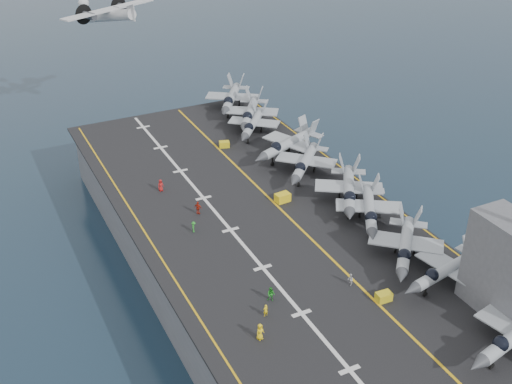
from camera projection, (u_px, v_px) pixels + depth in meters
name	position (u px, v px, depth m)	size (l,w,h in m)	color
ground	(268.00, 278.00, 97.61)	(500.00, 500.00, 0.00)	#142135
hull	(268.00, 251.00, 95.15)	(36.00, 90.00, 10.00)	#56595E
flight_deck	(268.00, 221.00, 92.59)	(38.00, 92.00, 0.40)	black
foul_line	(287.00, 215.00, 93.65)	(0.35, 90.00, 0.02)	gold
landing_centerline	(230.00, 230.00, 90.16)	(0.50, 90.00, 0.02)	silver
deck_edge_port	(156.00, 250.00, 85.90)	(0.25, 90.00, 0.02)	gold
deck_edge_stbd	(374.00, 192.00, 99.65)	(0.25, 90.00, 0.02)	gold
fighter_jet_1	(448.00, 268.00, 78.23)	(15.21, 11.56, 4.77)	#98A1A7
fighter_jet_2	(406.00, 244.00, 82.66)	(16.85, 17.20, 5.02)	#9DA6AF
fighter_jet_3	(370.00, 208.00, 90.64)	(15.67, 17.17, 4.96)	gray
fighter_jet_4	(349.00, 188.00, 95.24)	(16.83, 18.34, 5.30)	#A0A7B0
fighter_jet_5	(305.00, 161.00, 103.37)	(17.13, 17.22, 5.06)	gray
fighter_jet_6	(289.00, 143.00, 109.02)	(18.28, 15.56, 5.37)	#98A2A9
fighter_jet_7	(253.00, 122.00, 117.21)	(16.15, 16.69, 4.85)	#9CA2AB
fighter_jet_8	(250.00, 111.00, 121.07)	(17.43, 18.82, 5.44)	gray
tow_cart_a	(384.00, 297.00, 76.39)	(1.90, 1.28, 1.11)	gold
tow_cart_b	(283.00, 198.00, 96.79)	(2.34, 1.65, 1.32)	yellow
tow_cart_c	(224.00, 144.00, 113.50)	(2.04, 1.63, 1.07)	gold
crew_0	(260.00, 332.00, 70.36)	(1.42, 1.13, 2.06)	yellow
crew_1	(266.00, 310.00, 73.83)	(1.04, 0.75, 1.61)	yellow
crew_2	(271.00, 294.00, 76.12)	(1.39, 1.34, 1.93)	#1C8A1F
crew_3	(194.00, 227.00, 89.38)	(0.98, 1.14, 1.61)	#228F25
crew_4	(198.00, 208.00, 93.42)	(1.43, 1.47, 2.06)	#A7200E
crew_5	(161.00, 185.00, 99.48)	(1.23, 0.88, 1.94)	#B21919
crew_7	(350.00, 280.00, 78.89)	(1.02, 1.16, 1.61)	silver
transport_plane	(110.00, 16.00, 130.63)	(26.54, 23.13, 5.25)	silver
fighter_jet_9	(231.00, 97.00, 127.70)	(17.43, 18.82, 5.44)	gray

